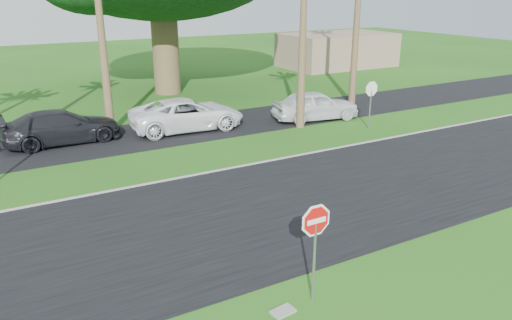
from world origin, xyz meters
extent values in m
plane|color=#205314|center=(0.00, 0.00, 0.00)|extent=(120.00, 120.00, 0.00)
cube|color=black|center=(0.00, 2.00, 0.01)|extent=(120.00, 8.00, 0.02)
cube|color=black|center=(0.00, 12.50, 0.01)|extent=(120.00, 5.00, 0.02)
cube|color=gray|center=(0.00, 6.05, 0.03)|extent=(120.00, 0.12, 0.06)
cylinder|color=gray|center=(0.50, -3.00, 1.00)|extent=(0.07, 0.07, 2.00)
cylinder|color=white|center=(0.50, -3.00, 2.10)|extent=(1.05, 0.02, 1.05)
cylinder|color=red|center=(0.50, -3.00, 2.10)|extent=(0.90, 0.02, 0.90)
cube|color=white|center=(0.50, -3.00, 2.10)|extent=(0.50, 0.02, 0.12)
cylinder|color=gray|center=(12.00, 8.00, 1.00)|extent=(0.07, 0.07, 2.00)
cylinder|color=white|center=(12.00, 8.00, 2.10)|extent=(1.05, 0.02, 1.05)
cylinder|color=red|center=(12.00, 8.00, 2.10)|extent=(0.90, 0.02, 0.90)
cube|color=white|center=(12.00, 8.00, 2.10)|extent=(0.50, 0.02, 0.12)
cone|color=brown|center=(0.00, 14.00, 4.75)|extent=(0.44, 0.44, 9.50)
cone|color=brown|center=(9.00, 10.00, 4.25)|extent=(0.44, 0.44, 8.50)
cone|color=brown|center=(15.00, 13.00, 6.00)|extent=(0.44, 0.44, 12.00)
cylinder|color=brown|center=(6.00, 22.00, 3.00)|extent=(1.80, 1.80, 6.00)
cube|color=gray|center=(24.00, 26.00, 1.50)|extent=(10.00, 6.00, 3.00)
imported|color=black|center=(-2.47, 13.16, 0.79)|extent=(5.52, 2.42, 1.58)
imported|color=white|center=(3.59, 12.43, 0.81)|extent=(6.02, 3.11, 1.62)
imported|color=white|center=(10.57, 10.83, 0.82)|extent=(5.07, 2.76, 1.63)
cube|color=gray|center=(-0.37, -3.06, 0.03)|extent=(0.59, 0.42, 0.06)
camera|label=1|loc=(-5.66, -11.15, 7.07)|focal=35.00mm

